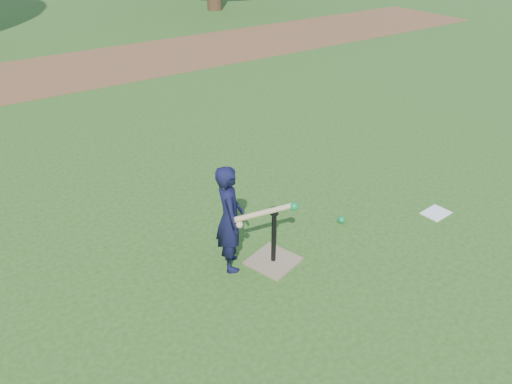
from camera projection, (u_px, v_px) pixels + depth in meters
ground at (259, 250)px, 5.07m from camera, size 80.00×80.00×0.00m
dirt_strip at (55, 73)px, 10.44m from camera, size 24.00×3.00×0.01m
child at (230, 218)px, 4.59m from camera, size 0.39×0.46×1.07m
wiffle_ball_ground at (341, 220)px, 5.49m from camera, size 0.08×0.08×0.08m
clipboard at (436, 213)px, 5.67m from camera, size 0.32×0.26×0.01m
batting_tee at (273, 253)px, 4.85m from camera, size 0.54×0.54×0.61m
swing_action at (269, 212)px, 4.52m from camera, size 0.65×0.18×0.08m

